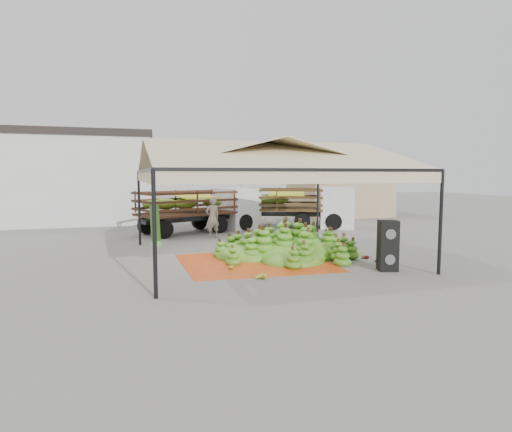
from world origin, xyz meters
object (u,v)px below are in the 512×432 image
object	(u,v)px
vendor	(213,218)
truck_left	(205,205)
banana_heap	(293,240)
truck_right	(298,202)
speaker_stack	(388,246)

from	to	relation	value
vendor	truck_left	size ratio (longest dim) A/B	0.28
truck_left	banana_heap	bearing A→B (deg)	-97.86
banana_heap	truck_right	world-z (taller)	truck_right
banana_heap	speaker_stack	distance (m)	3.53
vendor	truck_right	distance (m)	5.89
speaker_stack	vendor	xyz separation A→B (m)	(-3.64, 8.11, 0.18)
banana_heap	vendor	size ratio (longest dim) A/B	2.91
banana_heap	truck_left	world-z (taller)	truck_left
speaker_stack	truck_left	distance (m)	11.07
vendor	truck_right	bearing A→B (deg)	-170.90
speaker_stack	truck_left	world-z (taller)	truck_left
vendor	truck_right	world-z (taller)	truck_right
speaker_stack	vendor	world-z (taller)	vendor
banana_heap	vendor	distance (m)	5.41
speaker_stack	vendor	bearing A→B (deg)	131.54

